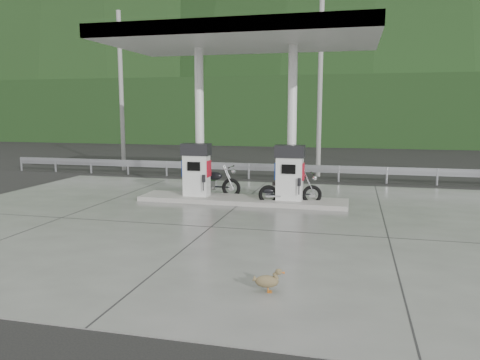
% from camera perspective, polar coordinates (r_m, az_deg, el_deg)
% --- Properties ---
extents(ground, '(160.00, 160.00, 0.00)m').
position_cam_1_polar(ground, '(13.41, -2.27, -4.80)').
color(ground, black).
rests_on(ground, ground).
extents(forecourt_apron, '(18.00, 14.00, 0.02)m').
position_cam_1_polar(forecourt_apron, '(13.40, -2.27, -4.76)').
color(forecourt_apron, slate).
rests_on(forecourt_apron, ground).
extents(pump_island, '(7.00, 1.40, 0.15)m').
position_cam_1_polar(pump_island, '(15.75, 0.24, -2.44)').
color(pump_island, gray).
rests_on(pump_island, forecourt_apron).
extents(gas_pump_left, '(0.95, 0.55, 1.80)m').
position_cam_1_polar(gas_pump_left, '(16.04, -5.33, 1.25)').
color(gas_pump_left, silver).
rests_on(gas_pump_left, pump_island).
extents(gas_pump_right, '(0.95, 0.55, 1.80)m').
position_cam_1_polar(gas_pump_right, '(15.31, 6.07, 0.89)').
color(gas_pump_right, silver).
rests_on(gas_pump_right, pump_island).
extents(canopy_column_left, '(0.30, 0.30, 5.00)m').
position_cam_1_polar(canopy_column_left, '(16.30, -4.95, 7.01)').
color(canopy_column_left, white).
rests_on(canopy_column_left, pump_island).
extents(canopy_column_right, '(0.30, 0.30, 5.00)m').
position_cam_1_polar(canopy_column_right, '(15.57, 6.36, 6.93)').
color(canopy_column_right, white).
rests_on(canopy_column_right, pump_island).
extents(canopy_roof, '(8.50, 5.00, 0.40)m').
position_cam_1_polar(canopy_roof, '(15.64, 0.25, 16.91)').
color(canopy_roof, silver).
rests_on(canopy_roof, canopy_column_left).
extents(guardrail, '(26.00, 0.16, 1.42)m').
position_cam_1_polar(guardrail, '(20.99, 3.74, 1.98)').
color(guardrail, '#96989D').
rests_on(guardrail, ground).
extents(road, '(60.00, 7.00, 0.01)m').
position_cam_1_polar(road, '(24.50, 5.15, 1.23)').
color(road, black).
rests_on(road, ground).
extents(utility_pole_a, '(0.22, 0.22, 8.00)m').
position_cam_1_polar(utility_pole_a, '(24.93, -14.27, 10.34)').
color(utility_pole_a, gray).
rests_on(utility_pole_a, ground).
extents(utility_pole_b, '(0.22, 0.22, 8.00)m').
position_cam_1_polar(utility_pole_b, '(22.12, 9.72, 10.75)').
color(utility_pole_b, gray).
rests_on(utility_pole_b, ground).
extents(tree_band, '(80.00, 6.00, 6.00)m').
position_cam_1_polar(tree_band, '(42.69, 8.97, 8.27)').
color(tree_band, black).
rests_on(tree_band, ground).
extents(forested_hills, '(100.00, 40.00, 140.00)m').
position_cam_1_polar(forested_hills, '(72.69, 10.93, 5.90)').
color(forested_hills, black).
rests_on(forested_hills, ground).
extents(motorcycle_left, '(2.02, 1.03, 0.92)m').
position_cam_1_polar(motorcycle_left, '(15.39, 6.14, -1.29)').
color(motorcycle_left, black).
rests_on(motorcycle_left, forecourt_apron).
extents(motorcycle_right, '(2.08, 0.74, 0.97)m').
position_cam_1_polar(motorcycle_right, '(16.80, -3.54, -0.35)').
color(motorcycle_right, black).
rests_on(motorcycle_right, forecourt_apron).
extents(duck, '(0.51, 0.21, 0.35)m').
position_cam_1_polar(duck, '(8.14, 3.30, -12.27)').
color(duck, brown).
rests_on(duck, forecourt_apron).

